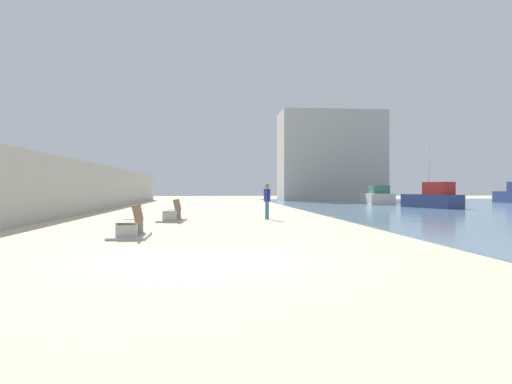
{
  "coord_description": "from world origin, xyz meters",
  "views": [
    {
      "loc": [
        0.13,
        -9.85,
        1.48
      ],
      "look_at": [
        2.47,
        16.3,
        1.26
      ],
      "focal_mm": 33.87,
      "sensor_mm": 36.0,
      "label": 1
    }
  ],
  "objects_px": {
    "person_walking": "(267,198)",
    "boat_nearest": "(433,198)",
    "bench_near": "(131,229)",
    "bench_far": "(173,216)",
    "boat_far_right": "(377,197)"
  },
  "relations": [
    {
      "from": "person_walking",
      "to": "boat_far_right",
      "type": "height_order",
      "value": "boat_far_right"
    },
    {
      "from": "bench_far",
      "to": "person_walking",
      "type": "height_order",
      "value": "person_walking"
    },
    {
      "from": "person_walking",
      "to": "boat_nearest",
      "type": "relative_size",
      "value": 0.29
    },
    {
      "from": "bench_far",
      "to": "person_walking",
      "type": "distance_m",
      "value": 4.47
    },
    {
      "from": "person_walking",
      "to": "boat_far_right",
      "type": "bearing_deg",
      "value": 58.21
    },
    {
      "from": "person_walking",
      "to": "bench_far",
      "type": "bearing_deg",
      "value": -168.54
    },
    {
      "from": "bench_near",
      "to": "bench_far",
      "type": "bearing_deg",
      "value": 84.39
    },
    {
      "from": "boat_nearest",
      "to": "boat_far_right",
      "type": "height_order",
      "value": "boat_nearest"
    },
    {
      "from": "bench_near",
      "to": "person_walking",
      "type": "distance_m",
      "value": 9.24
    },
    {
      "from": "boat_nearest",
      "to": "boat_far_right",
      "type": "bearing_deg",
      "value": 97.6
    },
    {
      "from": "bench_near",
      "to": "bench_far",
      "type": "xyz_separation_m",
      "value": [
        0.67,
        6.87,
        0.0
      ]
    },
    {
      "from": "boat_nearest",
      "to": "boat_far_right",
      "type": "relative_size",
      "value": 0.91
    },
    {
      "from": "bench_far",
      "to": "person_walking",
      "type": "xyz_separation_m",
      "value": [
        4.32,
        0.88,
        0.76
      ]
    },
    {
      "from": "bench_far",
      "to": "bench_near",
      "type": "bearing_deg",
      "value": -95.61
    },
    {
      "from": "boat_nearest",
      "to": "person_walking",
      "type": "bearing_deg",
      "value": -140.27
    }
  ]
}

